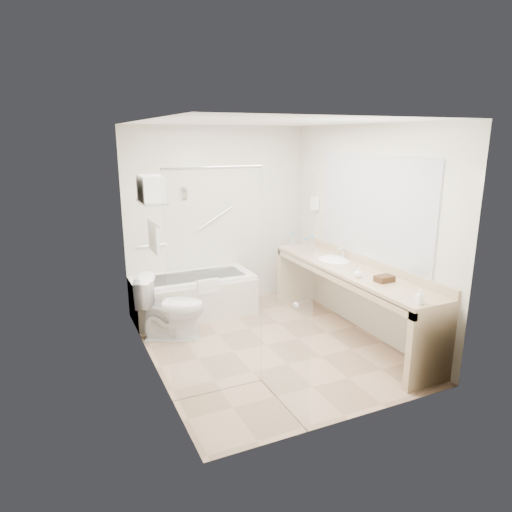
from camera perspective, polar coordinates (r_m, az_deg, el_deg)
name	(u,v)px	position (r m, az deg, el deg)	size (l,w,h in m)	color
floor	(267,345)	(5.42, 1.34, -11.02)	(3.20, 3.20, 0.00)	tan
ceiling	(268,122)	(4.89, 1.53, 16.42)	(2.60, 3.20, 0.10)	silver
wall_back	(218,217)	(6.46, -4.83, 4.82)	(2.60, 0.10, 2.50)	beige
wall_front	(356,281)	(3.69, 12.40, -3.07)	(2.60, 0.10, 2.50)	beige
wall_left	(149,252)	(4.60, -13.27, 0.43)	(0.10, 3.20, 2.50)	beige
wall_right	(364,230)	(5.69, 13.30, 3.12)	(0.10, 3.20, 2.50)	beige
bathtub	(193,296)	(6.22, -7.84, -4.95)	(1.60, 0.73, 0.59)	white
grab_bar_short	(152,245)	(6.23, -12.88, 1.31)	(0.03, 0.03, 0.40)	silver
grab_bar_long	(215,218)	(6.40, -5.13, 4.73)	(0.03, 0.03, 0.60)	silver
shower_enclosure	(249,289)	(3.99, -0.91, -4.12)	(0.96, 0.91, 2.11)	silver
towel_shelf	(151,196)	(4.88, -12.96, 7.26)	(0.24, 0.55, 0.81)	silver
vanity_counter	(350,285)	(5.57, 11.62, -3.54)	(0.55, 2.70, 0.95)	tan
sink	(333,262)	(5.84, 9.66, -0.72)	(0.40, 0.52, 0.14)	white
faucet	(343,252)	(5.90, 10.87, 0.47)	(0.03, 0.03, 0.14)	silver
mirror	(372,208)	(5.52, 14.35, 5.87)	(0.02, 2.00, 1.20)	silver
hairdryer_unit	(315,203)	(6.48, 7.36, 6.57)	(0.08, 0.10, 0.18)	white
toilet	(171,308)	(5.54, -10.56, -6.37)	(0.44, 0.79, 0.77)	white
amenity_basket	(384,279)	(5.07, 15.75, -2.75)	(0.20, 0.13, 0.07)	#422B17
soap_bottle_a	(419,300)	(4.51, 19.74, -5.25)	(0.06, 0.14, 0.07)	white
soap_bottle_b	(358,274)	(5.14, 12.65, -2.17)	(0.09, 0.11, 0.09)	white
water_bottle_left	(293,240)	(6.45, 4.65, 2.03)	(0.06, 0.06, 0.20)	silver
water_bottle_mid	(312,244)	(6.18, 7.03, 1.44)	(0.07, 0.07, 0.21)	silver
water_bottle_right	(306,246)	(6.15, 6.29, 1.30)	(0.06, 0.06, 0.19)	silver
drinking_glass_near	(332,256)	(5.80, 9.48, -0.03)	(0.07, 0.07, 0.10)	silver
drinking_glass_far	(315,255)	(5.87, 7.40, 0.18)	(0.07, 0.07, 0.09)	silver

